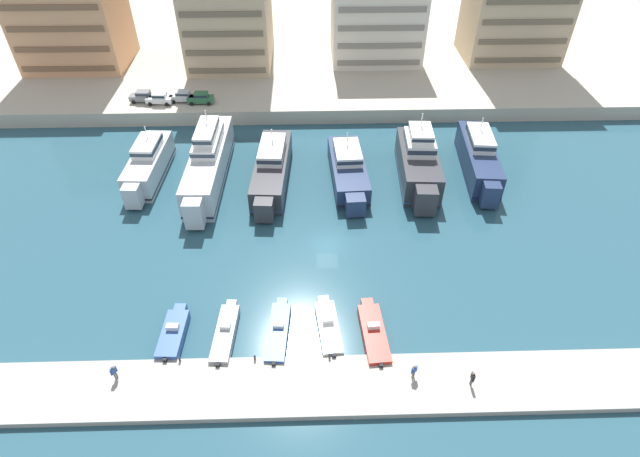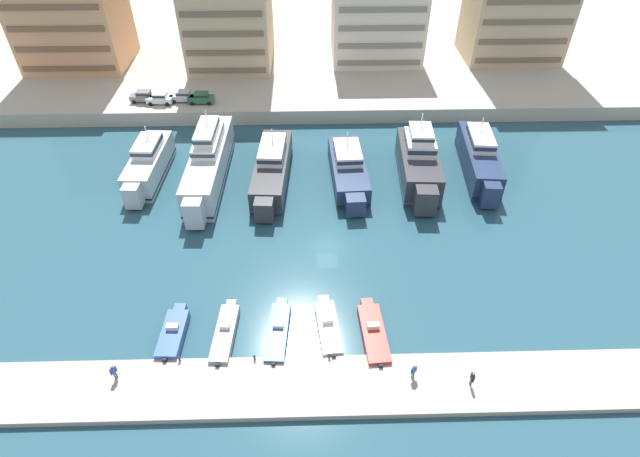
{
  "view_description": "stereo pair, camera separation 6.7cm",
  "coord_description": "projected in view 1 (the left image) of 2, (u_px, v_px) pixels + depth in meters",
  "views": [
    {
      "loc": [
        -2.01,
        -42.67,
        39.41
      ],
      "look_at": [
        -0.85,
        0.12,
        2.5
      ],
      "focal_mm": 28.0,
      "sensor_mm": 36.0,
      "label": 1
    },
    {
      "loc": [
        -1.94,
        -42.67,
        39.41
      ],
      "look_at": [
        -0.85,
        0.12,
        2.5
      ],
      "focal_mm": 28.0,
      "sensor_mm": 36.0,
      "label": 2
    }
  ],
  "objects": [
    {
      "name": "ground_plane",
      "position": [
        327.0,
        245.0,
        58.08
      ],
      "size": [
        400.0,
        400.0,
        0.0
      ],
      "primitive_type": "plane",
      "color": "#285160"
    },
    {
      "name": "quay_promenade",
      "position": [
        316.0,
        38.0,
        105.45
      ],
      "size": [
        180.0,
        70.0,
        2.33
      ],
      "primitive_type": "cube",
      "color": "#BCB29E",
      "rests_on": "ground"
    },
    {
      "name": "pier_dock",
      "position": [
        335.0,
        386.0,
        43.8
      ],
      "size": [
        120.0,
        5.97,
        0.63
      ],
      "primitive_type": "cube",
      "color": "#A8A399",
      "rests_on": "ground"
    },
    {
      "name": "yacht_silver_far_left",
      "position": [
        148.0,
        164.0,
        67.33
      ],
      "size": [
        4.4,
        15.26,
        6.67
      ],
      "color": "silver",
      "rests_on": "ground"
    },
    {
      "name": "yacht_silver_left",
      "position": [
        208.0,
        162.0,
        66.68
      ],
      "size": [
        4.57,
        22.11,
        8.78
      ],
      "color": "silver",
      "rests_on": "ground"
    },
    {
      "name": "yacht_charcoal_mid_left",
      "position": [
        272.0,
        168.0,
        66.78
      ],
      "size": [
        5.13,
        18.59,
        6.5
      ],
      "color": "#333338",
      "rests_on": "ground"
    },
    {
      "name": "yacht_navy_center_left",
      "position": [
        348.0,
        169.0,
        67.02
      ],
      "size": [
        5.02,
        16.51,
        6.02
      ],
      "color": "navy",
      "rests_on": "ground"
    },
    {
      "name": "yacht_charcoal_center",
      "position": [
        418.0,
        163.0,
        66.62
      ],
      "size": [
        5.57,
        16.74,
        8.71
      ],
      "color": "#333338",
      "rests_on": "ground"
    },
    {
      "name": "yacht_navy_center_right",
      "position": [
        479.0,
        158.0,
        68.23
      ],
      "size": [
        5.06,
        17.58,
        7.06
      ],
      "color": "navy",
      "rests_on": "ground"
    },
    {
      "name": "motorboat_blue_far_left",
      "position": [
        174.0,
        334.0,
        47.79
      ],
      "size": [
        2.31,
        6.73,
        1.58
      ],
      "color": "#33569E",
      "rests_on": "ground"
    },
    {
      "name": "motorboat_grey_left",
      "position": [
        225.0,
        333.0,
        47.84
      ],
      "size": [
        2.22,
        7.79,
        1.47
      ],
      "color": "#9EA3A8",
      "rests_on": "ground"
    },
    {
      "name": "motorboat_blue_mid_left",
      "position": [
        278.0,
        332.0,
        48.02
      ],
      "size": [
        2.34,
        7.98,
        1.34
      ],
      "color": "#33569E",
      "rests_on": "ground"
    },
    {
      "name": "motorboat_white_center_left",
      "position": [
        328.0,
        327.0,
        48.49
      ],
      "size": [
        2.61,
        7.49,
        1.43
      ],
      "color": "white",
      "rests_on": "ground"
    },
    {
      "name": "motorboat_red_center",
      "position": [
        373.0,
        333.0,
        47.87
      ],
      "size": [
        2.6,
        8.11,
        1.55
      ],
      "color": "red",
      "rests_on": "ground"
    },
    {
      "name": "car_grey_far_left",
      "position": [
        143.0,
        96.0,
        79.99
      ],
      "size": [
        4.17,
        2.07,
        1.8
      ],
      "color": "slate",
      "rests_on": "quay_promenade"
    },
    {
      "name": "car_white_left",
      "position": [
        159.0,
        98.0,
        79.44
      ],
      "size": [
        4.19,
        2.11,
        1.8
      ],
      "color": "white",
      "rests_on": "quay_promenade"
    },
    {
      "name": "car_silver_mid_left",
      "position": [
        183.0,
        96.0,
        80.02
      ],
      "size": [
        4.21,
        2.14,
        1.8
      ],
      "color": "#B7BCC1",
      "rests_on": "quay_promenade"
    },
    {
      "name": "car_green_center_left",
      "position": [
        201.0,
        98.0,
        79.57
      ],
      "size": [
        4.13,
        1.98,
        1.8
      ],
      "color": "#2D6642",
      "rests_on": "quay_promenade"
    },
    {
      "name": "apartment_block_far_left",
      "position": [
        66.0,
        4.0,
        85.76
      ],
      "size": [
        17.63,
        13.79,
        22.67
      ],
      "color": "tan",
      "rests_on": "quay_promenade"
    },
    {
      "name": "apartment_block_mid_left",
      "position": [
        377.0,
        14.0,
        89.4
      ],
      "size": [
        16.38,
        12.8,
        17.48
      ],
      "color": "silver",
      "rests_on": "quay_promenade"
    },
    {
      "name": "pedestrian_near_edge",
      "position": [
        473.0,
        378.0,
        42.89
      ],
      "size": [
        0.25,
        0.68,
        1.75
      ],
      "color": "#4C515B",
      "rests_on": "pier_dock"
    },
    {
      "name": "pedestrian_mid_deck",
      "position": [
        414.0,
        370.0,
        43.45
      ],
      "size": [
        0.58,
        0.45,
        1.73
      ],
      "color": "#7A6B56",
      "rests_on": "pier_dock"
    },
    {
      "name": "pedestrian_far_side",
      "position": [
        114.0,
        371.0,
        43.36
      ],
      "size": [
        0.46,
        0.58,
        1.75
      ],
      "color": "#4C515B",
      "rests_on": "pier_dock"
    },
    {
      "name": "bollard_west",
      "position": [
        179.0,
        359.0,
        45.16
      ],
      "size": [
        0.2,
        0.2,
        0.61
      ],
      "color": "#2D2D33",
      "rests_on": "pier_dock"
    },
    {
      "name": "bollard_west_mid",
      "position": [
        255.0,
        357.0,
        45.3
      ],
      "size": [
        0.2,
        0.2,
        0.61
      ],
      "color": "#2D2D33",
      "rests_on": "pier_dock"
    },
    {
      "name": "bollard_east_mid",
      "position": [
        329.0,
        356.0,
        45.44
      ],
      "size": [
        0.2,
        0.2,
        0.61
      ],
      "color": "#2D2D33",
      "rests_on": "pier_dock"
    }
  ]
}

